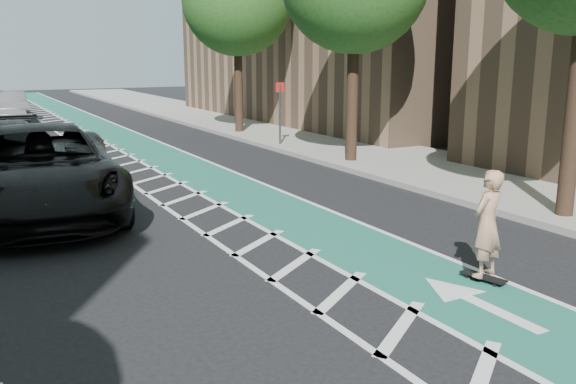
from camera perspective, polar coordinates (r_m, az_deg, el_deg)
ground at (r=9.77m, az=-7.12°, el=-8.20°), size 120.00×120.00×0.00m
bike_lane at (r=19.86m, az=-9.80°, el=2.44°), size 2.00×90.00×0.01m
buffer_strip at (r=19.44m, az=-13.98°, el=2.02°), size 1.40×90.00×0.01m
sidewalk_right at (r=22.77m, az=5.87°, el=4.02°), size 5.00×90.00×0.15m
curb_right at (r=21.48m, az=0.46°, el=3.59°), size 0.12×90.00×0.16m
tree_r_d at (r=27.06m, az=-4.37°, el=17.50°), size 4.20×4.20×7.90m
sign_post at (r=23.33m, az=-0.76°, el=7.45°), size 0.35×0.08×2.47m
skateboard at (r=10.08m, az=17.81°, el=-7.57°), size 0.36×0.76×0.10m
skateboarder at (r=9.83m, az=18.14°, el=-2.85°), size 0.69×0.53×1.68m
suv_near at (r=14.55m, az=-22.06°, el=1.90°), size 3.98×7.36×1.96m
suv_far at (r=16.74m, az=-25.32°, el=2.65°), size 2.98×6.42×1.81m
car_grey at (r=36.13m, az=-24.67°, el=7.30°), size 1.84×4.99×1.63m
pedestrian at (r=18.21m, az=23.44°, el=4.25°), size 0.94×1.09×1.96m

